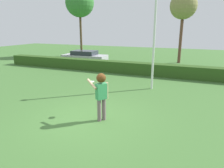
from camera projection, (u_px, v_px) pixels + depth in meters
The scene contains 8 objects.
ground_plane at pixel (90, 118), 7.91m from camera, with size 60.00×60.00×0.00m, color #437134.
person at pixel (101, 91), 7.45m from camera, with size 0.84×0.49×1.79m.
frisbee at pixel (91, 82), 8.03m from camera, with size 0.23×0.23×0.03m.
lamppost at pixel (155, 31), 10.91m from camera, with size 0.24×0.24×5.73m.
hedge_row at pixel (144, 69), 15.16m from camera, with size 24.48×0.90×0.86m, color #2D4F1B.
parked_car_silver at pixel (85, 57), 19.70m from camera, with size 4.28×1.98×1.25m.
bare_elm_tree at pixel (183, 6), 19.00m from camera, with size 2.45×2.45×6.51m.
maple_tree at pixel (80, 3), 24.15m from camera, with size 3.33×3.33×7.84m.
Camera 1 is at (3.59, -6.40, 3.34)m, focal length 33.25 mm.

